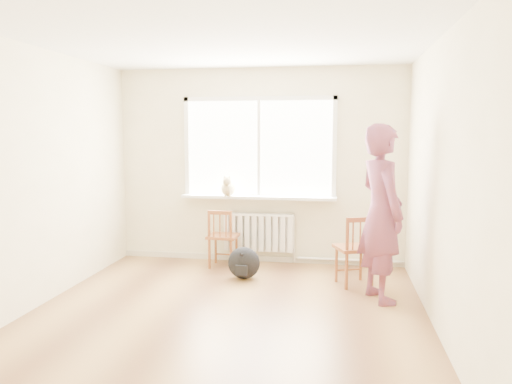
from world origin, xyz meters
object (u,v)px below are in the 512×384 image
at_px(chair_left, 222,238).
at_px(backpack, 244,263).
at_px(cat, 228,187).
at_px(person, 381,213).
at_px(chair_right, 356,251).

xyz_separation_m(chair_left, backpack, (0.39, -0.47, -0.20)).
bearing_deg(backpack, cat, 116.69).
bearing_deg(person, cat, 35.27).
distance_m(cat, backpack, 1.17).
height_order(person, backpack, person).
bearing_deg(backpack, chair_right, -2.94).
bearing_deg(chair_left, cat, -97.83).
relative_size(chair_right, cat, 1.90).
distance_m(chair_right, person, 0.74).
bearing_deg(backpack, person, -18.19).
height_order(chair_right, backpack, chair_right).
distance_m(chair_right, backpack, 1.39).
distance_m(chair_left, backpack, 0.65).
relative_size(chair_right, backpack, 2.12).
distance_m(person, cat, 2.31).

